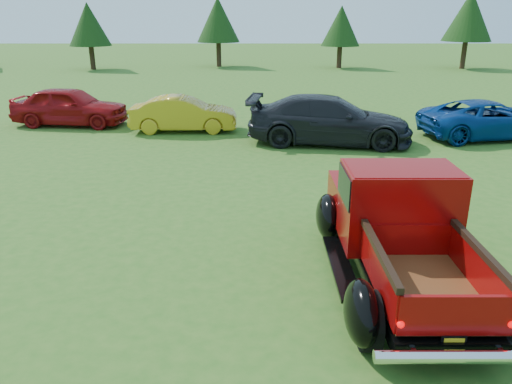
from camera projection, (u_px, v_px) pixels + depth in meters
name	position (u px, v px, depth m)	size (l,w,h in m)	color
ground	(267.00, 247.00, 8.98)	(120.00, 120.00, 0.00)	#2F611B
tree_west	(89.00, 24.00, 35.16)	(2.94, 2.94, 4.60)	#332114
tree_mid_left	(218.00, 20.00, 36.96)	(3.20, 3.20, 5.00)	#332114
tree_mid_right	(341.00, 26.00, 36.17)	(2.82, 2.82, 4.40)	#332114
tree_east	(469.00, 16.00, 35.47)	(3.46, 3.46, 5.40)	#332114
pickup_truck	(396.00, 224.00, 7.83)	(2.26, 4.81, 1.78)	black
show_car_red	(70.00, 106.00, 18.33)	(1.67, 4.15, 1.41)	maroon
show_car_yellow	(184.00, 114.00, 17.43)	(1.29, 3.69, 1.22)	gold
show_car_grey	(329.00, 120.00, 15.80)	(2.10, 5.16, 1.50)	black
show_car_blue	(489.00, 119.00, 16.50)	(2.07, 4.49, 1.25)	navy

